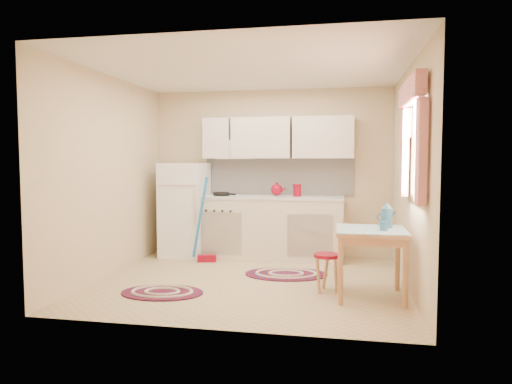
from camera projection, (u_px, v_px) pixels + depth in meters
room_shell at (266, 148)px, 5.55m from camera, size 3.64×3.60×2.52m
fridge at (185, 210)px, 6.86m from camera, size 0.65×0.60×1.40m
broom at (207, 220)px, 6.44m from camera, size 0.30×0.17×1.20m
base_cabinets at (265, 228)px, 6.70m from camera, size 2.25×0.60×0.88m
countertop at (265, 197)px, 6.67m from camera, size 2.27×0.62×0.04m
frying_pan at (221, 194)px, 6.74m from camera, size 0.32×0.32×0.05m
red_kettle at (277, 190)px, 6.63m from camera, size 0.23×0.21×0.19m
red_canister at (297, 191)px, 6.58m from camera, size 0.15×0.15×0.16m
table at (371, 264)px, 4.78m from camera, size 0.72×0.72×0.72m
stool at (327, 273)px, 5.00m from camera, size 0.32×0.32×0.42m
coffee_pot at (387, 215)px, 4.83m from camera, size 0.14×0.12×0.28m
mug at (384, 227)px, 4.63m from camera, size 0.10×0.10×0.10m
rug_center at (286, 274)px, 5.75m from camera, size 1.11×0.81×0.02m
rug_left at (162, 293)px, 4.95m from camera, size 0.95×0.67×0.02m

